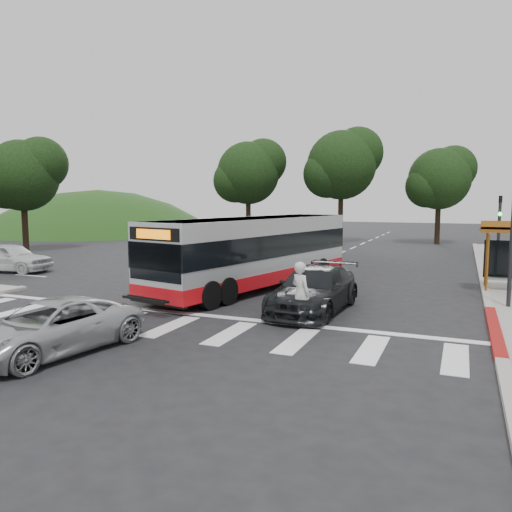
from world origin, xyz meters
The scene contains 15 objects.
ground centered at (0.00, 0.00, 0.00)m, with size 140.00×140.00×0.00m, color black.
curb_east centered at (9.00, 8.00, 0.07)m, with size 0.30×40.00×0.15m, color #9E9991.
curb_east_red centered at (9.00, -2.00, 0.08)m, with size 0.32×6.00×0.15m, color maroon.
hillside_nw centered at (-32.00, 30.00, 0.00)m, with size 44.00×44.00×10.00m, color #1D4516.
crosswalk_ladder centered at (0.00, -5.00, 0.01)m, with size 18.00×2.60×0.01m, color silver.
traffic_signal_ne_short centered at (9.60, 8.49, 2.48)m, with size 0.18×0.37×4.00m.
tree_north_a centered at (-1.92, 26.07, 6.92)m, with size 6.60×6.15×10.17m.
tree_north_b centered at (6.07, 28.06, 5.66)m, with size 5.72×5.33×8.43m.
tree_north_c centered at (-9.92, 24.06, 6.29)m, with size 6.16×5.74×9.30m.
tree_west_a centered at (-21.93, 10.06, 5.66)m, with size 5.72×5.33×8.43m.
transit_bus centered at (-0.18, 2.16, 1.52)m, with size 2.55×11.78×3.04m, color #B6B9BB, non-canonical shape.
pedestrian centered at (3.58, -3.34, 0.98)m, with size 0.71×0.47×1.95m, color silver.
dark_sedan centered at (3.42, -1.30, 0.76)m, with size 2.12×5.23×1.52m, color black.
silver_suv_south centered at (-1.33, -8.38, 0.66)m, with size 2.19×4.74×1.32m, color #B2B5B8.
west_car_white centered at (-14.10, 1.66, 0.77)m, with size 1.82×4.51×1.54m, color silver.
Camera 1 is at (8.03, -17.58, 3.80)m, focal length 35.00 mm.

